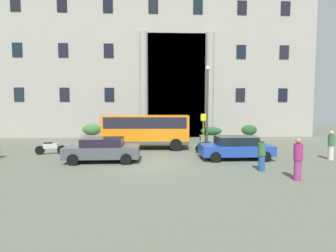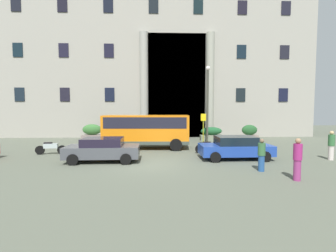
{
  "view_description": "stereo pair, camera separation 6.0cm",
  "coord_description": "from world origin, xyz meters",
  "px_view_note": "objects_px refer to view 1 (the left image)",
  "views": [
    {
      "loc": [
        0.56,
        -13.45,
        3.06
      ],
      "look_at": [
        1.26,
        5.22,
        1.77
      ],
      "focal_mm": 26.07,
      "sensor_mm": 36.0,
      "label": 1
    },
    {
      "loc": [
        0.62,
        -13.46,
        3.06
      ],
      "look_at": [
        1.26,
        5.22,
        1.77
      ],
      "focal_mm": 26.07,
      "sensor_mm": 36.0,
      "label": 2
    }
  ],
  "objects_px": {
    "hedge_planter_far_west": "(211,134)",
    "lamppost_plaza_centre": "(207,98)",
    "white_taxi_kerbside": "(235,147)",
    "pedestrian_woman_dark_dress": "(298,159)",
    "hedge_planter_west": "(249,133)",
    "hedge_planter_far_east": "(92,133)",
    "orange_minibus": "(146,128)",
    "hedge_planter_entrance_left": "(165,133)",
    "pedestrian_man_red_shirt": "(331,145)",
    "motorcycle_near_kerb": "(50,148)",
    "pedestrian_woman_with_bag": "(262,155)",
    "scooter_by_planter": "(209,147)",
    "bus_stop_sign": "(203,126)",
    "parked_compact_extra": "(103,149)"
  },
  "relations": [
    {
      "from": "hedge_planter_far_west",
      "to": "lamppost_plaza_centre",
      "type": "distance_m",
      "value": 3.94
    },
    {
      "from": "white_taxi_kerbside",
      "to": "pedestrian_woman_dark_dress",
      "type": "height_order",
      "value": "pedestrian_woman_dark_dress"
    },
    {
      "from": "hedge_planter_west",
      "to": "hedge_planter_far_east",
      "type": "xyz_separation_m",
      "value": [
        -15.49,
        0.4,
        0.04
      ]
    },
    {
      "from": "orange_minibus",
      "to": "hedge_planter_entrance_left",
      "type": "height_order",
      "value": "orange_minibus"
    },
    {
      "from": "pedestrian_man_red_shirt",
      "to": "lamppost_plaza_centre",
      "type": "relative_size",
      "value": 0.25
    },
    {
      "from": "hedge_planter_far_east",
      "to": "motorcycle_near_kerb",
      "type": "relative_size",
      "value": 0.95
    },
    {
      "from": "white_taxi_kerbside",
      "to": "hedge_planter_far_west",
      "type": "bearing_deg",
      "value": 85.82
    },
    {
      "from": "pedestrian_woman_with_bag",
      "to": "pedestrian_woman_dark_dress",
      "type": "distance_m",
      "value": 1.84
    },
    {
      "from": "scooter_by_planter",
      "to": "lamppost_plaza_centre",
      "type": "bearing_deg",
      "value": 90.14
    },
    {
      "from": "white_taxi_kerbside",
      "to": "motorcycle_near_kerb",
      "type": "distance_m",
      "value": 12.23
    },
    {
      "from": "pedestrian_woman_dark_dress",
      "to": "lamppost_plaza_centre",
      "type": "distance_m",
      "value": 12.49
    },
    {
      "from": "hedge_planter_entrance_left",
      "to": "lamppost_plaza_centre",
      "type": "xyz_separation_m",
      "value": [
        3.78,
        -2.17,
        3.41
      ]
    },
    {
      "from": "bus_stop_sign",
      "to": "pedestrian_woman_dark_dress",
      "type": "distance_m",
      "value": 10.78
    },
    {
      "from": "hedge_planter_entrance_left",
      "to": "scooter_by_planter",
      "type": "xyz_separation_m",
      "value": [
        2.81,
        -7.69,
        -0.22
      ]
    },
    {
      "from": "bus_stop_sign",
      "to": "hedge_planter_far_east",
      "type": "relative_size",
      "value": 1.39
    },
    {
      "from": "orange_minibus",
      "to": "hedge_planter_far_west",
      "type": "xyz_separation_m",
      "value": [
        6.15,
        4.84,
        -0.93
      ]
    },
    {
      "from": "hedge_planter_west",
      "to": "pedestrian_woman_with_bag",
      "type": "bearing_deg",
      "value": -107.86
    },
    {
      "from": "hedge_planter_entrance_left",
      "to": "scooter_by_planter",
      "type": "height_order",
      "value": "hedge_planter_entrance_left"
    },
    {
      "from": "pedestrian_man_red_shirt",
      "to": "white_taxi_kerbside",
      "type": "bearing_deg",
      "value": 4.69
    },
    {
      "from": "pedestrian_man_red_shirt",
      "to": "parked_compact_extra",
      "type": "bearing_deg",
      "value": 9.33
    },
    {
      "from": "hedge_planter_far_west",
      "to": "orange_minibus",
      "type": "bearing_deg",
      "value": -141.77
    },
    {
      "from": "parked_compact_extra",
      "to": "motorcycle_near_kerb",
      "type": "distance_m",
      "value": 4.74
    },
    {
      "from": "bus_stop_sign",
      "to": "pedestrian_woman_dark_dress",
      "type": "bearing_deg",
      "value": -78.43
    },
    {
      "from": "hedge_planter_far_east",
      "to": "hedge_planter_entrance_left",
      "type": "bearing_deg",
      "value": 1.52
    },
    {
      "from": "hedge_planter_entrance_left",
      "to": "white_taxi_kerbside",
      "type": "relative_size",
      "value": 0.5
    },
    {
      "from": "bus_stop_sign",
      "to": "scooter_by_planter",
      "type": "relative_size",
      "value": 1.37
    },
    {
      "from": "parked_compact_extra",
      "to": "scooter_by_planter",
      "type": "distance_m",
      "value": 7.1
    },
    {
      "from": "hedge_planter_entrance_left",
      "to": "motorcycle_near_kerb",
      "type": "xyz_separation_m",
      "value": [
        -8.0,
        -7.6,
        -0.22
      ]
    },
    {
      "from": "bus_stop_sign",
      "to": "white_taxi_kerbside",
      "type": "bearing_deg",
      "value": -81.24
    },
    {
      "from": "pedestrian_man_red_shirt",
      "to": "lamppost_plaza_centre",
      "type": "height_order",
      "value": "lamppost_plaza_centre"
    },
    {
      "from": "scooter_by_planter",
      "to": "pedestrian_woman_with_bag",
      "type": "xyz_separation_m",
      "value": [
        1.62,
        -4.86,
        0.35
      ]
    },
    {
      "from": "motorcycle_near_kerb",
      "to": "hedge_planter_west",
      "type": "bearing_deg",
      "value": 18.43
    },
    {
      "from": "parked_compact_extra",
      "to": "lamppost_plaza_centre",
      "type": "distance_m",
      "value": 11.46
    },
    {
      "from": "hedge_planter_far_west",
      "to": "scooter_by_planter",
      "type": "height_order",
      "value": "hedge_planter_far_west"
    },
    {
      "from": "bus_stop_sign",
      "to": "hedge_planter_west",
      "type": "xyz_separation_m",
      "value": [
        5.13,
        3.03,
        -0.92
      ]
    },
    {
      "from": "motorcycle_near_kerb",
      "to": "lamppost_plaza_centre",
      "type": "distance_m",
      "value": 13.47
    },
    {
      "from": "hedge_planter_west",
      "to": "motorcycle_near_kerb",
      "type": "distance_m",
      "value": 17.73
    },
    {
      "from": "parked_compact_extra",
      "to": "pedestrian_woman_dark_dress",
      "type": "relative_size",
      "value": 2.33
    },
    {
      "from": "hedge_planter_far_west",
      "to": "pedestrian_woman_with_bag",
      "type": "bearing_deg",
      "value": -90.49
    },
    {
      "from": "pedestrian_woman_with_bag",
      "to": "hedge_planter_entrance_left",
      "type": "bearing_deg",
      "value": 89.54
    },
    {
      "from": "orange_minibus",
      "to": "hedge_planter_far_east",
      "type": "relative_size",
      "value": 3.42
    },
    {
      "from": "bus_stop_sign",
      "to": "hedge_planter_west",
      "type": "height_order",
      "value": "bus_stop_sign"
    },
    {
      "from": "hedge_planter_far_east",
      "to": "pedestrian_man_red_shirt",
      "type": "bearing_deg",
      "value": -30.18
    },
    {
      "from": "hedge_planter_west",
      "to": "white_taxi_kerbside",
      "type": "xyz_separation_m",
      "value": [
        -4.22,
        -8.96,
        -0.01
      ]
    },
    {
      "from": "orange_minibus",
      "to": "pedestrian_man_red_shirt",
      "type": "relative_size",
      "value": 3.74
    },
    {
      "from": "scooter_by_planter",
      "to": "bus_stop_sign",
      "type": "bearing_deg",
      "value": 95.3
    },
    {
      "from": "parked_compact_extra",
      "to": "white_taxi_kerbside",
      "type": "distance_m",
      "value": 7.98
    },
    {
      "from": "hedge_planter_far_west",
      "to": "motorcycle_near_kerb",
      "type": "bearing_deg",
      "value": -150.27
    },
    {
      "from": "white_taxi_kerbside",
      "to": "pedestrian_woman_dark_dress",
      "type": "relative_size",
      "value": 2.38
    },
    {
      "from": "white_taxi_kerbside",
      "to": "pedestrian_woman_dark_dress",
      "type": "distance_m",
      "value": 4.77
    }
  ]
}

